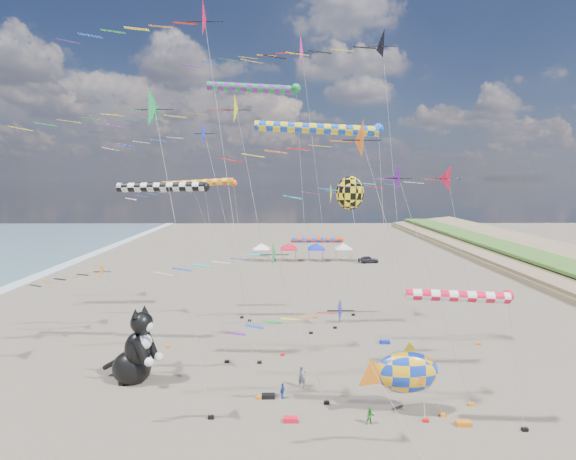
{
  "coord_description": "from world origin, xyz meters",
  "views": [
    {
      "loc": [
        -2.25,
        -20.95,
        14.98
      ],
      "look_at": [
        -1.8,
        12.0,
        11.21
      ],
      "focal_mm": 28.0,
      "sensor_mm": 36.0,
      "label": 1
    }
  ],
  "objects_px": {
    "cat_inflatable": "(135,344)",
    "person_adult": "(302,377)",
    "child_blue": "(282,391)",
    "child_green": "(370,416)",
    "fish_inflatable": "(406,372)",
    "parked_car": "(368,259)"
  },
  "relations": [
    {
      "from": "cat_inflatable",
      "to": "person_adult",
      "type": "relative_size",
      "value": 3.56
    },
    {
      "from": "cat_inflatable",
      "to": "child_blue",
      "type": "height_order",
      "value": "cat_inflatable"
    },
    {
      "from": "child_green",
      "to": "cat_inflatable",
      "type": "bearing_deg",
      "value": 154.31
    },
    {
      "from": "cat_inflatable",
      "to": "child_green",
      "type": "height_order",
      "value": "cat_inflatable"
    },
    {
      "from": "cat_inflatable",
      "to": "child_blue",
      "type": "bearing_deg",
      "value": 8.63
    },
    {
      "from": "fish_inflatable",
      "to": "person_adult",
      "type": "relative_size",
      "value": 3.38
    },
    {
      "from": "fish_inflatable",
      "to": "child_green",
      "type": "height_order",
      "value": "fish_inflatable"
    },
    {
      "from": "person_adult",
      "to": "cat_inflatable",
      "type": "bearing_deg",
      "value": 166.29
    },
    {
      "from": "cat_inflatable",
      "to": "fish_inflatable",
      "type": "distance_m",
      "value": 19.27
    },
    {
      "from": "child_blue",
      "to": "fish_inflatable",
      "type": "bearing_deg",
      "value": -79.08
    },
    {
      "from": "cat_inflatable",
      "to": "person_adult",
      "type": "xyz_separation_m",
      "value": [
        12.26,
        -1.15,
        -2.09
      ]
    },
    {
      "from": "child_blue",
      "to": "person_adult",
      "type": "bearing_deg",
      "value": -15.93
    },
    {
      "from": "cat_inflatable",
      "to": "fish_inflatable",
      "type": "bearing_deg",
      "value": 8.21
    },
    {
      "from": "person_adult",
      "to": "parked_car",
      "type": "height_order",
      "value": "person_adult"
    },
    {
      "from": "person_adult",
      "to": "child_blue",
      "type": "bearing_deg",
      "value": -140.34
    },
    {
      "from": "fish_inflatable",
      "to": "person_adult",
      "type": "bearing_deg",
      "value": 149.98
    },
    {
      "from": "parked_car",
      "to": "child_blue",
      "type": "bearing_deg",
      "value": 156.94
    },
    {
      "from": "fish_inflatable",
      "to": "child_blue",
      "type": "bearing_deg",
      "value": 164.86
    },
    {
      "from": "person_adult",
      "to": "child_blue",
      "type": "relative_size",
      "value": 1.49
    },
    {
      "from": "child_green",
      "to": "parked_car",
      "type": "height_order",
      "value": "parked_car"
    },
    {
      "from": "cat_inflatable",
      "to": "child_green",
      "type": "distance_m",
      "value": 17.48
    },
    {
      "from": "fish_inflatable",
      "to": "child_blue",
      "type": "xyz_separation_m",
      "value": [
        -7.82,
        2.11,
        -2.25
      ]
    }
  ]
}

